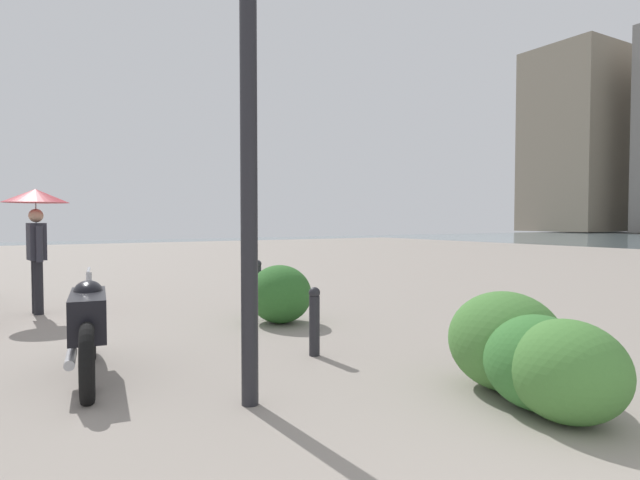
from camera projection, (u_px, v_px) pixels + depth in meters
The scene contains 10 objects.
building_highrise at pixel (582, 142), 72.78m from camera, with size 10.96×14.26×24.77m.
lamppost at pixel (248, 46), 4.20m from camera, with size 0.98×0.28×4.47m.
motorcycle at pixel (88, 325), 5.09m from camera, with size 2.16×0.52×1.06m.
pedestrian at pixel (36, 216), 8.44m from camera, with size 1.00×1.00×2.03m.
bollard_near at pixel (314, 320), 5.86m from camera, with size 0.13×0.13×0.78m.
bollard_mid at pixel (258, 286), 8.51m from camera, with size 0.13×0.13×0.88m.
shrub_low at pixel (539, 362), 4.19m from camera, with size 0.90×0.81×0.77m.
shrub_round at pixel (280, 294), 7.72m from camera, with size 1.01×0.91×0.86m.
shrub_wide at pixel (567, 371), 3.93m from camera, with size 0.92×0.82×0.78m.
shrub_tall at pixel (505, 341), 4.68m from camera, with size 1.04×0.94×0.89m.
Camera 1 is at (-0.09, 2.42, 1.53)m, focal length 29.28 mm.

